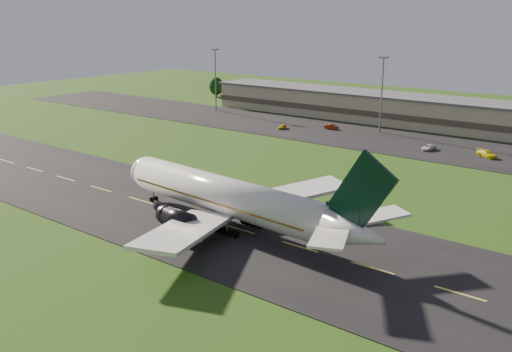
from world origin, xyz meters
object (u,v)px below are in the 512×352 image
Objects in this scene: terminal at (410,111)px; service_vehicle_a at (282,127)px; light_mast_west at (215,72)px; light_mast_centre at (382,85)px; service_vehicle_d at (487,154)px; service_vehicle_b at (331,127)px; airliner at (229,198)px; service_vehicle_c at (429,147)px.

terminal reaches higher than service_vehicle_a.
service_vehicle_a is at bearing -19.00° from light_mast_west.
service_vehicle_a is (-23.57, -12.55, -12.02)m from light_mast_centre.
service_vehicle_d reaches higher than service_vehicle_a.
service_vehicle_a is at bearing 122.01° from service_vehicle_b.
airliner is 11.93× the size of service_vehicle_c.
service_vehicle_b is at bearing -159.86° from light_mast_centre.
airliner reaches higher than terminal.
service_vehicle_a reaches higher than service_vehicle_c.
airliner is at bearing -46.77° from light_mast_west.
light_mast_west is 60.00m from light_mast_centre.
light_mast_centre is at bearing 151.92° from service_vehicle_c.
terminal is 38.20m from service_vehicle_a.
service_vehicle_d is at bearing -15.86° from service_vehicle_a.
light_mast_centre reaches higher than service_vehicle_b.
service_vehicle_c is at bearing -17.13° from service_vehicle_a.
light_mast_west is at bearing 180.00° from light_mast_centre.
light_mast_centre is 25.65m from service_vehicle_c.
light_mast_west is (-61.40, -16.18, 8.75)m from terminal.
service_vehicle_c is 13.12m from service_vehicle_d.
light_mast_west and light_mast_centre have the same top height.
light_mast_west is at bearing 137.42° from airliner.
service_vehicle_b is 0.77× the size of service_vehicle_d.
service_vehicle_a is 0.85× the size of service_vehicle_c.
light_mast_west is at bearing 176.34° from service_vehicle_c.
airliner is at bearing -87.77° from service_vehicle_c.
service_vehicle_b is at bearing 113.79° from service_vehicle_d.
airliner is at bearing -161.33° from service_vehicle_d.
light_mast_west is 5.05× the size of service_vehicle_b.
airliner is 14.05× the size of service_vehicle_a.
service_vehicle_c is at bearing 127.82° from service_vehicle_d.
service_vehicle_a is 0.70× the size of service_vehicle_d.
light_mast_west is 93.41m from service_vehicle_d.
service_vehicle_a is 0.91× the size of service_vehicle_b.
service_vehicle_c is at bearing 91.10° from airliner.
light_mast_centre is (-1.40, -16.18, 8.75)m from terminal.
service_vehicle_c is (31.33, -7.92, -0.07)m from service_vehicle_b.
service_vehicle_d is at bearing 10.83° from service_vehicle_c.
service_vehicle_b is (11.15, 7.99, 0.04)m from service_vehicle_a.
light_mast_west reaches higher than service_vehicle_b.
terminal is at bearing 126.75° from service_vehicle_c.
light_mast_centre is at bearing 10.79° from service_vehicle_a.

